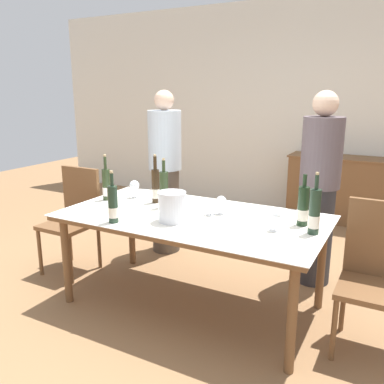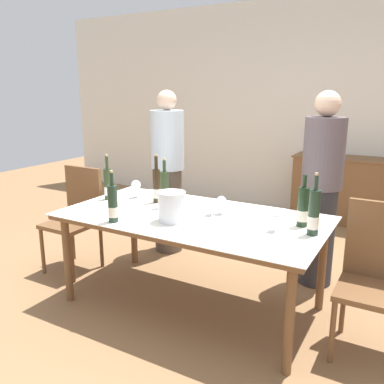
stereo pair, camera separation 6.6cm
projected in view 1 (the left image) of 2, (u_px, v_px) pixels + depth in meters
name	position (u px, v px, depth m)	size (l,w,h in m)	color
ground_plane	(192.00, 304.00, 3.20)	(12.00, 12.00, 0.00)	olive
back_wall	(299.00, 108.00, 5.45)	(8.00, 0.10, 2.80)	silver
sideboard_cabinet	(348.00, 190.00, 5.10)	(1.49, 0.46, 0.83)	brown
dining_table	(192.00, 223.00, 3.04)	(1.96, 1.04, 0.73)	brown
ice_bucket	(172.00, 206.00, 2.86)	(0.20, 0.20, 0.22)	silver
wine_bottle_0	(113.00, 205.00, 2.84)	(0.07, 0.07, 0.37)	#1E3323
wine_bottle_1	(314.00, 213.00, 2.61)	(0.07, 0.07, 0.41)	#1E3323
wine_bottle_2	(303.00, 207.00, 2.77)	(0.08, 0.08, 0.36)	black
wine_bottle_3	(155.00, 186.00, 3.34)	(0.06, 0.06, 0.40)	#332314
wine_bottle_4	(164.00, 191.00, 3.19)	(0.07, 0.07, 0.40)	#28381E
wine_bottle_5	(106.00, 185.00, 3.42)	(0.07, 0.07, 0.39)	#28381E
wine_glass_0	(211.00, 204.00, 3.01)	(0.07, 0.07, 0.13)	white
wine_glass_1	(221.00, 202.00, 3.03)	(0.08, 0.08, 0.14)	white
wine_glass_2	(276.00, 216.00, 2.67)	(0.07, 0.07, 0.14)	white
wine_glass_3	(134.00, 186.00, 3.49)	(0.09, 0.09, 0.15)	white
chair_left_end	(75.00, 213.00, 3.73)	(0.42, 0.42, 0.95)	brown
chair_right_end	(376.00, 269.00, 2.56)	(0.42, 0.42, 0.96)	brown
person_host	(165.00, 173.00, 4.09)	(0.33, 0.33, 1.64)	#51473D
person_guest_left	(319.00, 190.00, 3.40)	(0.33, 0.33, 1.64)	#2D2D33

